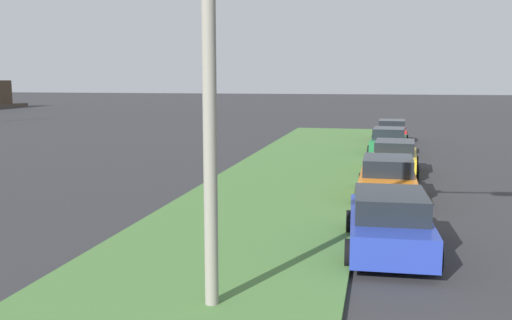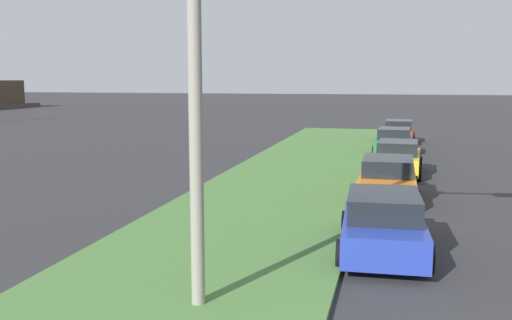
{
  "view_description": "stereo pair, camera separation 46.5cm",
  "coord_description": "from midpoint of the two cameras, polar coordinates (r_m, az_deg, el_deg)",
  "views": [
    {
      "loc": [
        -5.35,
        3.19,
        4.06
      ],
      "look_at": [
        13.77,
        7.43,
        1.22
      ],
      "focal_mm": 39.25,
      "sensor_mm": 36.0,
      "label": 1
    },
    {
      "loc": [
        -5.25,
        2.74,
        4.06
      ],
      "look_at": [
        13.77,
        7.43,
        1.22
      ],
      "focal_mm": 39.25,
      "sensor_mm": 36.0,
      "label": 2
    }
  ],
  "objects": [
    {
      "name": "grass_median",
      "position": [
        16.25,
        0.11,
        -6.0
      ],
      "size": [
        60.0,
        6.0,
        0.12
      ],
      "primitive_type": "cube",
      "color": "#477238",
      "rests_on": "ground"
    },
    {
      "name": "parked_car_blue",
      "position": [
        13.54,
        13.79,
        -6.29
      ],
      "size": [
        4.38,
        2.17,
        1.47
      ],
      "rotation": [
        0.0,
        0.0,
        0.05
      ],
      "color": "#23389E",
      "rests_on": "ground"
    },
    {
      "name": "parked_car_orange",
      "position": [
        19.42,
        13.92,
        -1.91
      ],
      "size": [
        4.32,
        2.05,
        1.47
      ],
      "rotation": [
        0.0,
        0.0,
        -0.01
      ],
      "color": "orange",
      "rests_on": "ground"
    },
    {
      "name": "parked_car_yellow",
      "position": [
        24.64,
        14.76,
        0.17
      ],
      "size": [
        4.39,
        2.19,
        1.47
      ],
      "rotation": [
        0.0,
        0.0,
        -0.05
      ],
      "color": "gold",
      "rests_on": "ground"
    },
    {
      "name": "parked_car_green",
      "position": [
        31.02,
        14.31,
        1.8
      ],
      "size": [
        4.4,
        2.21,
        1.47
      ],
      "rotation": [
        0.0,
        0.0,
        -0.06
      ],
      "color": "#1E6B38",
      "rests_on": "ground"
    },
    {
      "name": "parked_car_red",
      "position": [
        37.14,
        14.66,
        2.81
      ],
      "size": [
        4.34,
        2.09,
        1.47
      ],
      "rotation": [
        0.0,
        0.0,
        -0.02
      ],
      "color": "red",
      "rests_on": "ground"
    },
    {
      "name": "streetlight",
      "position": [
        9.44,
        -2.7,
        10.24
      ],
      "size": [
        0.69,
        2.87,
        7.5
      ],
      "color": "gray",
      "rests_on": "ground"
    }
  ]
}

